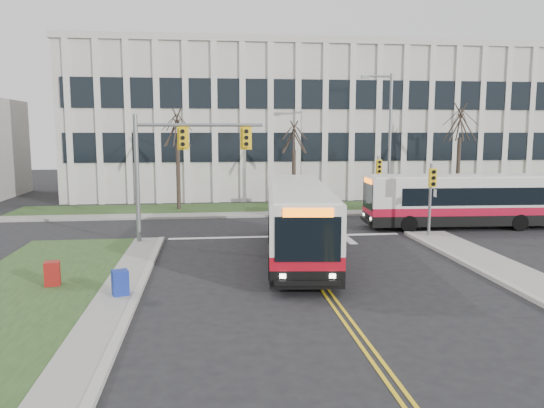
{
  "coord_description": "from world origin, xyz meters",
  "views": [
    {
      "loc": [
        -3.86,
        -18.47,
        5.4
      ],
      "look_at": [
        -0.97,
        6.1,
        2.0
      ],
      "focal_mm": 35.0,
      "sensor_mm": 36.0,
      "label": 1
    }
  ],
  "objects_px": {
    "bus_main": "(298,222)",
    "newspaper_box_red": "(52,275)",
    "streetlight": "(388,134)",
    "directory_sign": "(302,193)",
    "newspaper_box_blue": "(120,285)",
    "bus_cross": "(464,202)"
  },
  "relations": [
    {
      "from": "bus_main",
      "to": "newspaper_box_red",
      "type": "height_order",
      "value": "bus_main"
    },
    {
      "from": "streetlight",
      "to": "bus_main",
      "type": "xyz_separation_m",
      "value": [
        -8.17,
        -12.51,
        -3.67
      ]
    },
    {
      "from": "directory_sign",
      "to": "newspaper_box_red",
      "type": "relative_size",
      "value": 2.11
    },
    {
      "from": "bus_main",
      "to": "newspaper_box_red",
      "type": "distance_m",
      "value": 9.92
    },
    {
      "from": "newspaper_box_blue",
      "to": "newspaper_box_red",
      "type": "xyz_separation_m",
      "value": [
        -2.52,
        1.44,
        0.0
      ]
    },
    {
      "from": "bus_cross",
      "to": "directory_sign",
      "type": "bearing_deg",
      "value": -133.2
    },
    {
      "from": "bus_cross",
      "to": "newspaper_box_red",
      "type": "bearing_deg",
      "value": -61.62
    },
    {
      "from": "streetlight",
      "to": "newspaper_box_red",
      "type": "distance_m",
      "value": 24.15
    },
    {
      "from": "bus_cross",
      "to": "newspaper_box_blue",
      "type": "distance_m",
      "value": 20.25
    },
    {
      "from": "bus_cross",
      "to": "newspaper_box_red",
      "type": "relative_size",
      "value": 11.5
    },
    {
      "from": "directory_sign",
      "to": "newspaper_box_blue",
      "type": "xyz_separation_m",
      "value": [
        -9.3,
        -18.87,
        -0.7
      ]
    },
    {
      "from": "bus_main",
      "to": "bus_cross",
      "type": "xyz_separation_m",
      "value": [
        10.4,
        5.81,
        -0.07
      ]
    },
    {
      "from": "directory_sign",
      "to": "bus_main",
      "type": "xyz_separation_m",
      "value": [
        -2.64,
        -13.81,
        0.35
      ]
    },
    {
      "from": "newspaper_box_red",
      "to": "streetlight",
      "type": "bearing_deg",
      "value": 33.34
    },
    {
      "from": "bus_main",
      "to": "newspaper_box_blue",
      "type": "relative_size",
      "value": 12.03
    },
    {
      "from": "newspaper_box_blue",
      "to": "directory_sign",
      "type": "bearing_deg",
      "value": 44.58
    },
    {
      "from": "directory_sign",
      "to": "bus_cross",
      "type": "relative_size",
      "value": 0.18
    },
    {
      "from": "newspaper_box_blue",
      "to": "newspaper_box_red",
      "type": "distance_m",
      "value": 2.91
    },
    {
      "from": "streetlight",
      "to": "bus_main",
      "type": "bearing_deg",
      "value": -123.14
    },
    {
      "from": "bus_main",
      "to": "newspaper_box_blue",
      "type": "distance_m",
      "value": 8.43
    },
    {
      "from": "streetlight",
      "to": "bus_cross",
      "type": "relative_size",
      "value": 0.84
    },
    {
      "from": "bus_main",
      "to": "bus_cross",
      "type": "height_order",
      "value": "bus_main"
    }
  ]
}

